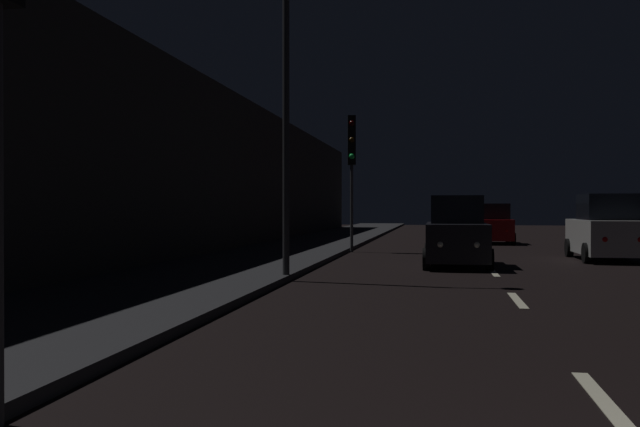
# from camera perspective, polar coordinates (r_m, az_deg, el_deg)

# --- Properties ---
(ground) EXTENTS (26.50, 84.00, 0.02)m
(ground) POSITION_cam_1_polar(r_m,az_deg,el_deg) (27.93, 12.72, -3.08)
(ground) COLOR black
(sidewalk_left) EXTENTS (4.40, 84.00, 0.15)m
(sidewalk_left) POSITION_cam_1_polar(r_m,az_deg,el_deg) (28.45, -1.62, -2.83)
(sidewalk_left) COLOR #28282B
(sidewalk_left) RESTS_ON ground
(building_facade_left) EXTENTS (0.80, 63.00, 6.23)m
(building_facade_left) POSITION_cam_1_polar(r_m,az_deg,el_deg) (25.73, -8.87, 3.59)
(building_facade_left) COLOR #2D2B28
(building_facade_left) RESTS_ON ground
(lane_centerline) EXTENTS (0.16, 14.49, 0.01)m
(lane_centerline) POSITION_cam_1_polar(r_m,az_deg,el_deg) (12.90, 16.20, -7.15)
(lane_centerline) COLOR beige
(lane_centerline) RESTS_ON ground
(traffic_light_far_left) EXTENTS (0.35, 0.48, 5.27)m
(traffic_light_far_left) POSITION_cam_1_polar(r_m,az_deg,el_deg) (26.73, 2.64, 5.09)
(traffic_light_far_left) COLOR #38383A
(traffic_light_far_left) RESTS_ON ground
(streetlamp_overhead) EXTENTS (1.70, 0.44, 7.45)m
(streetlamp_overhead) POSITION_cam_1_polar(r_m,az_deg,el_deg) (16.33, -1.26, 11.77)
(streetlamp_overhead) COLOR #2D2D30
(streetlamp_overhead) RESTS_ON ground
(car_approaching_headlights) EXTENTS (1.90, 4.10, 2.07)m
(car_approaching_headlights) POSITION_cam_1_polar(r_m,az_deg,el_deg) (20.58, 11.21, -1.68)
(car_approaching_headlights) COLOR black
(car_approaching_headlights) RESTS_ON ground
(car_distant_taillights) EXTENTS (1.76, 3.80, 1.92)m
(car_distant_taillights) POSITION_cam_1_polar(r_m,az_deg,el_deg) (34.02, 14.15, -0.96)
(car_distant_taillights) COLOR maroon
(car_distant_taillights) RESTS_ON ground
(car_parked_right_far) EXTENTS (1.98, 4.28, 2.16)m
(car_parked_right_far) POSITION_cam_1_polar(r_m,az_deg,el_deg) (24.33, 22.55, -1.28)
(car_parked_right_far) COLOR silver
(car_parked_right_far) RESTS_ON ground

